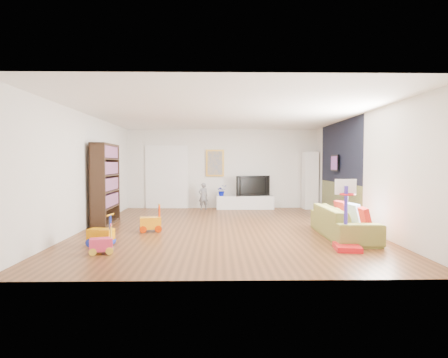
{
  "coord_description": "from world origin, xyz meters",
  "views": [
    {
      "loc": [
        -0.16,
        -8.26,
        1.54
      ],
      "look_at": [
        0.0,
        0.4,
        1.15
      ],
      "focal_mm": 28.0,
      "sensor_mm": 36.0,
      "label": 1
    }
  ],
  "objects_px": {
    "sofa": "(343,222)",
    "basketball_hoop": "(348,215)",
    "media_console": "(245,202)",
    "bookshelf": "(106,184)"
  },
  "relations": [
    {
      "from": "sofa",
      "to": "basketball_hoop",
      "type": "relative_size",
      "value": 1.69
    },
    {
      "from": "media_console",
      "to": "sofa",
      "type": "xyz_separation_m",
      "value": [
        1.7,
        -4.51,
        0.09
      ]
    },
    {
      "from": "bookshelf",
      "to": "sofa",
      "type": "xyz_separation_m",
      "value": [
        5.46,
        -1.65,
        -0.7
      ]
    },
    {
      "from": "sofa",
      "to": "basketball_hoop",
      "type": "distance_m",
      "value": 1.21
    },
    {
      "from": "media_console",
      "to": "basketball_hoop",
      "type": "distance_m",
      "value": 5.81
    },
    {
      "from": "bookshelf",
      "to": "media_console",
      "type": "bearing_deg",
      "value": 35.38
    },
    {
      "from": "media_console",
      "to": "basketball_hoop",
      "type": "bearing_deg",
      "value": -76.1
    },
    {
      "from": "sofa",
      "to": "basketball_hoop",
      "type": "height_order",
      "value": "basketball_hoop"
    },
    {
      "from": "media_console",
      "to": "bookshelf",
      "type": "relative_size",
      "value": 0.94
    },
    {
      "from": "bookshelf",
      "to": "basketball_hoop",
      "type": "bearing_deg",
      "value": -30.17
    }
  ]
}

